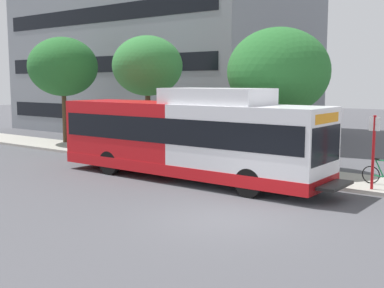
# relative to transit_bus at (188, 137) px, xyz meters

# --- Properties ---
(ground_plane) EXTENTS (120.00, 120.00, 0.00)m
(ground_plane) POSITION_rel_transit_bus_xyz_m (-3.83, 3.68, -1.70)
(ground_plane) COLOR #4C4C51
(sidewalk_curb) EXTENTS (3.00, 56.00, 0.14)m
(sidewalk_curb) POSITION_rel_transit_bus_xyz_m (3.17, 1.68, -1.63)
(sidewalk_curb) COLOR #A8A399
(sidewalk_curb) RESTS_ON ground
(transit_bus) EXTENTS (2.58, 12.25, 3.65)m
(transit_bus) POSITION_rel_transit_bus_xyz_m (0.00, 0.00, 0.00)
(transit_bus) COLOR white
(transit_bus) RESTS_ON ground
(bus_stop_sign_pole) EXTENTS (0.10, 0.36, 2.60)m
(bus_stop_sign_pole) POSITION_rel_transit_bus_xyz_m (2.04, -6.61, -0.05)
(bus_stop_sign_pole) COLOR red
(bus_stop_sign_pole) RESTS_ON sidewalk_curb
(street_tree_near_stop) EXTENTS (4.40, 4.40, 6.05)m
(street_tree_near_stop) POSITION_rel_transit_bus_xyz_m (3.88, -1.92, 2.61)
(street_tree_near_stop) COLOR #4C3823
(street_tree_near_stop) RESTS_ON sidewalk_curb
(street_tree_mid_block) EXTENTS (3.67, 3.67, 6.13)m
(street_tree_mid_block) POSITION_rel_transit_bus_xyz_m (3.88, 5.66, 2.99)
(street_tree_mid_block) COLOR #4C3823
(street_tree_mid_block) RESTS_ON sidewalk_curb
(street_tree_far_block) EXTENTS (4.24, 4.24, 6.47)m
(street_tree_far_block) POSITION_rel_transit_bus_xyz_m (4.16, 12.94, 3.09)
(street_tree_far_block) COLOR #4C3823
(street_tree_far_block) RESTS_ON sidewalk_curb
(lattice_comm_tower) EXTENTS (1.10, 1.10, 25.64)m
(lattice_comm_tower) POSITION_rel_transit_bus_xyz_m (16.29, 31.93, 6.73)
(lattice_comm_tower) COLOR #B7B7BC
(lattice_comm_tower) RESTS_ON ground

